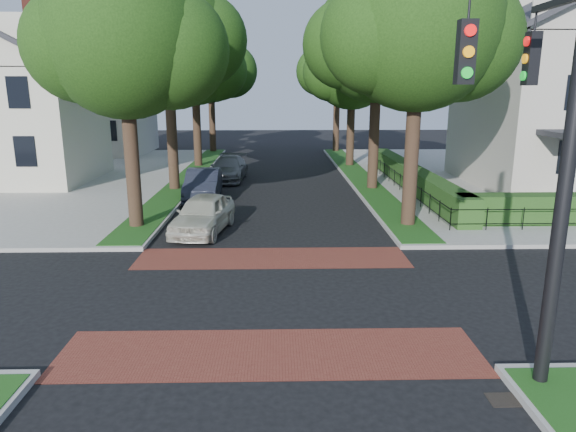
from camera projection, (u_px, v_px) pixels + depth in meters
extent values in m
plane|color=black|center=(272.00, 295.00, 14.05)|extent=(120.00, 120.00, 0.00)
cube|color=maroon|center=(272.00, 258.00, 17.16)|extent=(9.00, 2.20, 0.01)
cube|color=maroon|center=(270.00, 353.00, 10.94)|extent=(9.00, 2.20, 0.01)
cube|color=black|center=(506.00, 400.00, 9.29)|extent=(0.65, 0.45, 0.01)
cube|color=#1F4313|center=(359.00, 176.00, 32.68)|extent=(1.60, 29.80, 0.02)
cube|color=#1F4313|center=(189.00, 176.00, 32.44)|extent=(1.60, 29.80, 0.02)
cylinder|color=black|center=(413.00, 133.00, 20.06)|extent=(0.56, 0.56, 7.35)
sphere|color=#18350E|center=(419.00, 28.00, 19.13)|extent=(6.20, 6.20, 6.20)
sphere|color=#18350E|center=(460.00, 40.00, 19.55)|extent=(4.65, 4.65, 4.65)
sphere|color=#18350E|center=(378.00, 36.00, 18.97)|extent=(4.34, 4.34, 4.34)
sphere|color=#18350E|center=(412.00, 20.00, 20.52)|extent=(4.03, 4.03, 4.03)
cylinder|color=black|center=(375.00, 118.00, 27.78)|extent=(0.56, 0.56, 7.70)
sphere|color=#18350E|center=(378.00, 39.00, 26.81)|extent=(6.60, 6.60, 6.60)
sphere|color=#18350E|center=(410.00, 47.00, 27.24)|extent=(4.95, 4.95, 4.95)
sphere|color=#18350E|center=(347.00, 44.00, 26.65)|extent=(4.62, 4.62, 4.62)
sphere|color=#18350E|center=(374.00, 32.00, 28.29)|extent=(4.29, 4.29, 4.29)
cylinder|color=black|center=(351.00, 119.00, 36.64)|extent=(0.56, 0.56, 6.65)
sphere|color=#18350E|center=(352.00, 68.00, 35.81)|extent=(5.80, 5.80, 5.80)
sphere|color=#18350E|center=(374.00, 74.00, 36.23)|extent=(4.35, 4.35, 4.35)
sphere|color=#18350E|center=(332.00, 72.00, 35.65)|extent=(4.06, 4.06, 4.06)
sphere|color=#18350E|center=(351.00, 61.00, 37.10)|extent=(3.77, 3.77, 3.77)
cylinder|color=black|center=(336.00, 111.00, 45.34)|extent=(0.56, 0.56, 7.00)
sphere|color=#18350E|center=(337.00, 68.00, 44.46)|extent=(6.00, 6.00, 6.00)
sphere|color=#18350E|center=(356.00, 73.00, 44.88)|extent=(4.50, 4.50, 4.50)
sphere|color=#18350E|center=(320.00, 71.00, 44.30)|extent=(4.20, 4.20, 4.20)
sphere|color=#18350E|center=(337.00, 63.00, 45.80)|extent=(3.90, 3.90, 3.90)
cylinder|color=black|center=(130.00, 138.00, 19.86)|extent=(0.56, 0.56, 7.00)
sphere|color=#18350E|center=(123.00, 38.00, 18.97)|extent=(6.00, 6.00, 6.00)
sphere|color=#18350E|center=(170.00, 50.00, 19.40)|extent=(4.50, 4.50, 4.50)
sphere|color=#18350E|center=(81.00, 46.00, 18.82)|extent=(4.20, 4.20, 4.20)
sphere|color=#18350E|center=(136.00, 28.00, 20.31)|extent=(3.90, 3.90, 3.90)
cylinder|color=black|center=(171.00, 115.00, 27.50)|extent=(0.56, 0.56, 8.05)
sphere|color=#18350E|center=(166.00, 31.00, 26.48)|extent=(6.40, 6.40, 6.40)
sphere|color=#18350E|center=(202.00, 40.00, 26.91)|extent=(4.80, 4.80, 4.80)
sphere|color=#18350E|center=(135.00, 37.00, 26.32)|extent=(4.48, 4.48, 4.48)
sphere|color=#18350E|center=(174.00, 25.00, 27.92)|extent=(4.16, 4.16, 4.16)
cylinder|color=black|center=(197.00, 117.00, 36.38)|extent=(0.56, 0.56, 6.86)
sphere|color=#18350E|center=(194.00, 64.00, 35.51)|extent=(5.60, 5.60, 5.60)
sphere|color=#18350E|center=(217.00, 70.00, 35.93)|extent=(4.20, 4.20, 4.20)
sphere|color=#18350E|center=(174.00, 69.00, 35.36)|extent=(3.92, 3.92, 3.92)
sphere|color=#18350E|center=(198.00, 58.00, 36.75)|extent=(3.64, 3.64, 3.64)
cylinder|color=black|center=(212.00, 111.00, 45.08)|extent=(0.56, 0.56, 7.14)
sphere|color=#18350E|center=(210.00, 66.00, 44.18)|extent=(6.20, 6.20, 6.20)
sphere|color=#18350E|center=(231.00, 71.00, 44.60)|extent=(4.65, 4.65, 4.65)
sphere|color=#18350E|center=(192.00, 69.00, 44.02)|extent=(4.34, 4.34, 4.34)
sphere|color=#18350E|center=(213.00, 61.00, 45.57)|extent=(4.03, 4.03, 4.03)
cube|color=#224919|center=(412.00, 177.00, 28.61)|extent=(1.00, 18.00, 1.20)
cylinder|color=white|center=(576.00, 171.00, 22.46)|extent=(0.24, 0.24, 3.00)
cube|color=beige|center=(12.00, 126.00, 30.37)|extent=(9.00, 8.00, 6.50)
cube|color=maroon|center=(36.00, 33.00, 27.67)|extent=(0.80, 0.80, 3.64)
cube|color=beige|center=(94.00, 115.00, 43.96)|extent=(9.00, 8.00, 6.50)
cube|color=maroon|center=(115.00, 52.00, 41.26)|extent=(0.80, 0.80, 3.64)
cylinder|color=black|center=(567.00, 170.00, 8.71)|extent=(0.26, 0.26, 8.00)
cube|color=black|center=(560.00, 2.00, 8.91)|extent=(0.12, 1.80, 0.12)
cube|color=black|center=(466.00, 52.00, 8.21)|extent=(0.28, 0.22, 1.00)
cylinder|color=red|center=(470.00, 30.00, 8.01)|extent=(0.18, 0.05, 0.18)
cylinder|color=orange|center=(469.00, 52.00, 8.09)|extent=(0.18, 0.05, 0.18)
cylinder|color=#0CB226|center=(467.00, 73.00, 8.16)|extent=(0.18, 0.05, 0.18)
cube|color=black|center=(532.00, 59.00, 9.91)|extent=(0.22, 0.28, 1.00)
cylinder|color=red|center=(527.00, 41.00, 9.83)|extent=(0.05, 0.18, 0.18)
cylinder|color=orange|center=(525.00, 59.00, 9.90)|extent=(0.05, 0.18, 0.18)
cylinder|color=#0CB226|center=(523.00, 76.00, 9.98)|extent=(0.05, 0.18, 0.18)
imported|color=beige|center=(203.00, 214.00, 20.09)|extent=(2.46, 4.63, 1.50)
imported|color=#202330|center=(203.00, 185.00, 26.20)|extent=(1.80, 4.75, 1.55)
imported|color=slate|center=(228.00, 168.00, 31.86)|extent=(2.30, 5.12, 1.45)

